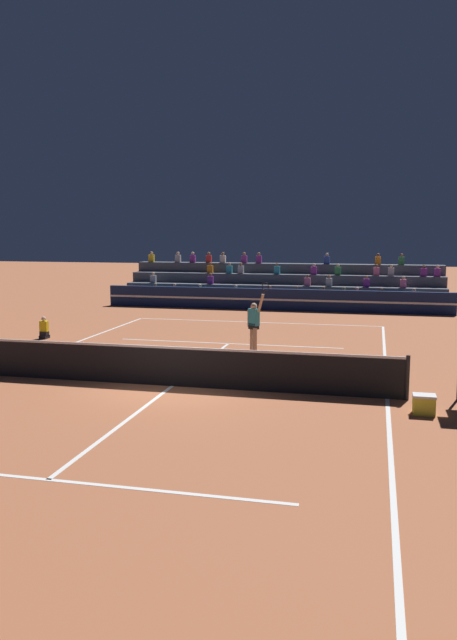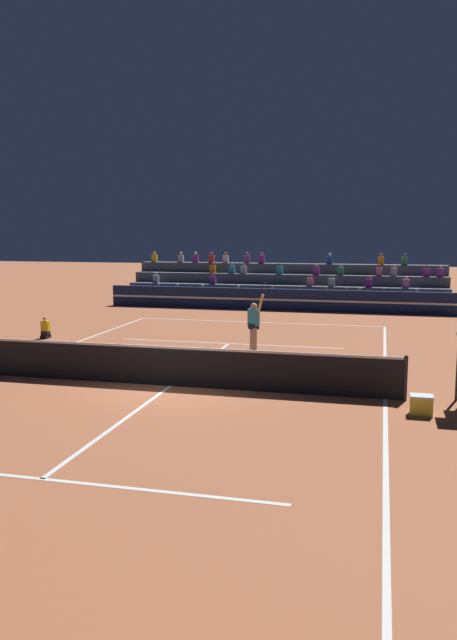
# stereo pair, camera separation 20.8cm
# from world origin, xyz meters

# --- Properties ---
(ground_plane) EXTENTS (120.00, 120.00, 0.00)m
(ground_plane) POSITION_xyz_m (0.00, 0.00, 0.00)
(ground_plane) COLOR #AD603D
(court_lines) EXTENTS (11.10, 23.90, 0.01)m
(court_lines) POSITION_xyz_m (0.00, 0.00, 0.00)
(court_lines) COLOR white
(court_lines) RESTS_ON ground
(tennis_net) EXTENTS (12.00, 0.10, 1.10)m
(tennis_net) POSITION_xyz_m (0.00, 0.00, 0.54)
(tennis_net) COLOR black
(tennis_net) RESTS_ON ground
(sponsor_banner_wall) EXTENTS (18.00, 0.26, 1.10)m
(sponsor_banner_wall) POSITION_xyz_m (0.00, 16.44, 0.55)
(sponsor_banner_wall) COLOR navy
(sponsor_banner_wall) RESTS_ON ground
(bleacher_stand) EXTENTS (17.60, 3.80, 2.83)m
(bleacher_stand) POSITION_xyz_m (0.01, 19.61, 0.84)
(bleacher_stand) COLOR #4C515B
(bleacher_stand) RESTS_ON ground
(ball_kid_courtside) EXTENTS (0.30, 0.36, 0.84)m
(ball_kid_courtside) POSITION_xyz_m (-7.07, 5.88, 0.33)
(ball_kid_courtside) COLOR black
(ball_kid_courtside) RESTS_ON ground
(tennis_player) EXTENTS (0.84, 0.67, 2.48)m
(tennis_player) POSITION_xyz_m (1.27, 4.71, 0.99)
(tennis_player) COLOR tan
(tennis_player) RESTS_ON ground
(tennis_ball) EXTENTS (0.07, 0.07, 0.07)m
(tennis_ball) POSITION_xyz_m (-1.29, 1.58, 0.03)
(tennis_ball) COLOR #C6DB33
(tennis_ball) RESTS_ON ground
(equipment_cooler) EXTENTS (0.50, 0.38, 0.45)m
(equipment_cooler) POSITION_xyz_m (6.27, -1.14, 0.23)
(equipment_cooler) COLOR yellow
(equipment_cooler) RESTS_ON ground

